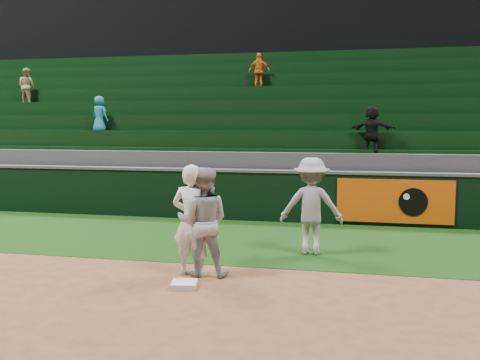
{
  "coord_description": "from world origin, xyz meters",
  "views": [
    {
      "loc": [
        2.12,
        -7.56,
        2.36
      ],
      "look_at": [
        -0.03,
        2.3,
        1.3
      ],
      "focal_mm": 40.0,
      "sensor_mm": 36.0,
      "label": 1
    }
  ],
  "objects_px": {
    "first_base": "(184,284)",
    "baserunner": "(203,222)",
    "first_baseman": "(192,220)",
    "base_coach": "(311,206)"
  },
  "relations": [
    {
      "from": "first_base",
      "to": "baserunner",
      "type": "bearing_deg",
      "value": 81.59
    },
    {
      "from": "first_base",
      "to": "first_baseman",
      "type": "distance_m",
      "value": 1.04
    },
    {
      "from": "first_baseman",
      "to": "base_coach",
      "type": "relative_size",
      "value": 1.0
    },
    {
      "from": "base_coach",
      "to": "first_base",
      "type": "bearing_deg",
      "value": 52.7
    },
    {
      "from": "first_baseman",
      "to": "first_base",
      "type": "bearing_deg",
      "value": 100.55
    },
    {
      "from": "first_baseman",
      "to": "base_coach",
      "type": "bearing_deg",
      "value": -129.25
    },
    {
      "from": "first_baseman",
      "to": "base_coach",
      "type": "xyz_separation_m",
      "value": [
        1.7,
        1.78,
        0.01
      ]
    },
    {
      "from": "first_base",
      "to": "first_baseman",
      "type": "relative_size",
      "value": 0.21
    },
    {
      "from": "first_base",
      "to": "first_baseman",
      "type": "bearing_deg",
      "value": 96.15
    },
    {
      "from": "first_baseman",
      "to": "baserunner",
      "type": "distance_m",
      "value": 0.17
    }
  ]
}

